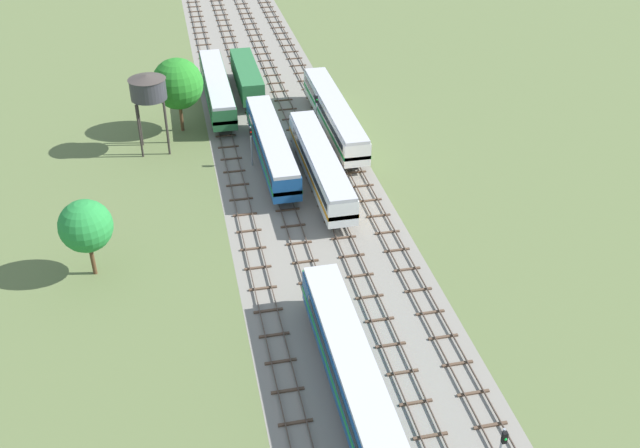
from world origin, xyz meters
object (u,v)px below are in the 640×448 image
Objects in this scene: freight_boxcar_left_farther at (247,76)px; signal_post_nearest at (251,141)px; diesel_railcar_left_mid at (272,145)px; passenger_coach_centre_midfar at (334,113)px; signal_post_near at (316,109)px; diesel_railcar_left_nearest at (351,368)px; diesel_railcar_centre_left_near at (321,164)px; diesel_railcar_far_left_far at (217,87)px; water_tower at (148,88)px.

freight_boxcar_left_farther is 20.31m from signal_post_nearest.
diesel_railcar_left_mid is 10.76m from passenger_coach_centre_midfar.
signal_post_nearest is 0.92× the size of signal_post_near.
diesel_railcar_left_mid is 1.46× the size of freight_boxcar_left_farther.
diesel_railcar_left_nearest is 4.07× the size of signal_post_near.
diesel_railcar_centre_left_near is 12.77m from passenger_coach_centre_midfar.
diesel_railcar_left_nearest is 52.34m from diesel_railcar_far_left_far.
water_tower is 1.78× the size of signal_post_near.
water_tower reaches higher than signal_post_near.
passenger_coach_centre_midfar is 12.21m from signal_post_nearest.
diesel_railcar_left_mid is 20.78m from freight_boxcar_left_farther.
freight_boxcar_left_farther is (-8.48, 14.16, -0.16)m from passenger_coach_centre_midfar.
freight_boxcar_left_farther is at bearing 89.98° from diesel_railcar_left_mid.
diesel_railcar_left_mid is 2.23m from signal_post_nearest.
diesel_railcar_far_left_far is at bearing 139.71° from passenger_coach_centre_midfar.
signal_post_near is (8.48, 6.07, 0.25)m from signal_post_nearest.
diesel_railcar_far_left_far is at bearing 103.69° from diesel_railcar_left_mid.
diesel_railcar_far_left_far is (-4.24, 52.17, 0.00)m from diesel_railcar_left_nearest.
passenger_coach_centre_midfar is 16.68m from diesel_railcar_far_left_far.
water_tower is at bearing 179.74° from signal_post_near.
passenger_coach_centre_midfar is 4.36× the size of signal_post_near.
water_tower reaches higher than diesel_railcar_left_mid.
diesel_railcar_left_mid is at bearing -133.70° from signal_post_near.
diesel_railcar_left_nearest is 43.58m from water_tower.
water_tower reaches higher than freight_boxcar_left_farther.
signal_post_nearest reaches higher than freight_boxcar_left_farther.
diesel_railcar_centre_left_near is 0.93× the size of passenger_coach_centre_midfar.
diesel_railcar_left_nearest is 29.64m from diesel_railcar_centre_left_near.
signal_post_nearest is (-2.12, 0.59, 0.37)m from diesel_railcar_left_mid.
signal_post_near reaches higher than diesel_railcar_centre_left_near.
freight_boxcar_left_farther is 1.56× the size of water_tower.
freight_boxcar_left_farther is 3.03× the size of signal_post_nearest.
water_tower is (-12.37, 41.50, 4.88)m from diesel_railcar_left_nearest.
diesel_railcar_far_left_far is (-8.48, 22.83, 0.00)m from diesel_railcar_centre_left_near.
signal_post_nearest is (-2.13, -20.19, 0.52)m from freight_boxcar_left_farther.
diesel_railcar_centre_left_near is at bearing -51.95° from diesel_railcar_left_mid.
water_tower is at bearing -131.40° from freight_boxcar_left_farther.
passenger_coach_centre_midfar reaches higher than freight_boxcar_left_farther.
water_tower reaches higher than signal_post_nearest.
diesel_railcar_left_nearest is 34.76m from diesel_railcar_left_mid.
diesel_railcar_left_nearest is 0.93× the size of passenger_coach_centre_midfar.
freight_boxcar_left_farther is at bearing 83.99° from signal_post_nearest.
signal_post_nearest is at bearing 164.52° from diesel_railcar_left_mid.
signal_post_near is (10.60, -10.75, 0.62)m from diesel_railcar_far_left_far.
freight_boxcar_left_farther is 15.50m from signal_post_near.
diesel_railcar_left_nearest is at bearing -98.23° from diesel_railcar_centre_left_near.
passenger_coach_centre_midfar is 21.41m from water_tower.
diesel_railcar_left_mid is at bearing -15.48° from signal_post_nearest.
diesel_railcar_left_nearest and diesel_railcar_far_left_far have the same top height.
passenger_coach_centre_midfar is 1.57× the size of freight_boxcar_left_farther.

